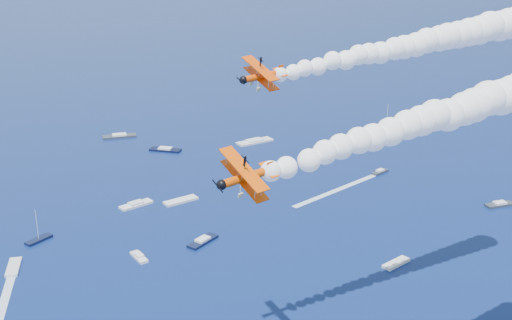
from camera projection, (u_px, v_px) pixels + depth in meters
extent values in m
cube|color=silver|center=(14.00, 267.00, 157.37)|extent=(3.34, 9.09, 0.70)
cube|color=#2E333D|center=(380.00, 172.00, 217.81)|extent=(6.99, 5.12, 0.70)
cube|color=silver|center=(139.00, 257.00, 162.04)|extent=(4.22, 7.04, 0.70)
cube|color=black|center=(39.00, 240.00, 171.04)|extent=(7.18, 6.51, 0.70)
cube|color=#303640|center=(500.00, 205.00, 192.47)|extent=(8.99, 3.40, 0.70)
cube|color=black|center=(203.00, 241.00, 170.16)|extent=(9.19, 8.41, 0.70)
cube|color=black|center=(165.00, 150.00, 239.29)|extent=(11.92, 8.71, 0.70)
cube|color=silver|center=(255.00, 142.00, 248.35)|extent=(15.12, 8.70, 0.70)
cube|color=#313841|center=(119.00, 136.00, 254.69)|extent=(12.89, 4.45, 0.70)
cube|color=white|center=(181.00, 201.00, 195.26)|extent=(11.01, 6.85, 0.70)
cube|color=white|center=(136.00, 205.00, 192.39)|extent=(10.40, 7.25, 0.70)
cube|color=white|center=(396.00, 263.00, 159.20)|extent=(8.32, 5.74, 0.70)
cube|color=white|center=(386.00, 135.00, 255.91)|extent=(11.25, 7.61, 0.70)
cube|color=white|center=(336.00, 190.00, 203.59)|extent=(34.40, 19.79, 0.04)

